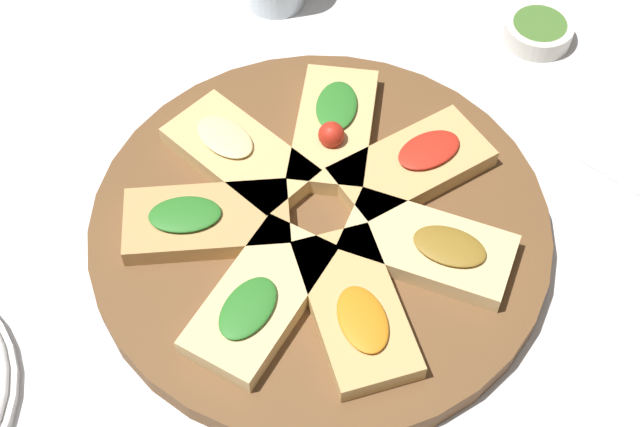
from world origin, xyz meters
TOP-DOWN VIEW (x-y plane):
  - ground_plane at (0.00, 0.00)m, footprint 3.00×3.00m
  - serving_board at (0.00, 0.00)m, footprint 0.43×0.43m
  - focaccia_slice_0 at (-0.03, -0.10)m, footprint 0.11×0.16m
  - focaccia_slice_1 at (0.06, -0.09)m, footprint 0.14×0.16m
  - focaccia_slice_2 at (0.10, -0.00)m, footprint 0.15×0.08m
  - focaccia_slice_3 at (0.07, 0.08)m, footprint 0.16×0.16m
  - focaccia_slice_4 at (-0.02, 0.10)m, footprint 0.10×0.16m
  - focaccia_slice_5 at (-0.09, 0.05)m, footprint 0.17×0.14m
  - focaccia_slice_6 at (-0.10, -0.04)m, footprint 0.17×0.12m
  - dipping_bowl at (-0.01, -0.36)m, footprint 0.08×0.08m

SIDE VIEW (x-z plane):
  - ground_plane at x=0.00m, z-range 0.00..0.00m
  - serving_board at x=0.00m, z-range 0.00..0.02m
  - dipping_bowl at x=-0.01m, z-range 0.00..0.02m
  - focaccia_slice_0 at x=-0.03m, z-range 0.02..0.05m
  - focaccia_slice_2 at x=0.10m, z-range 0.02..0.05m
  - focaccia_slice_3 at x=0.07m, z-range 0.02..0.05m
  - focaccia_slice_4 at x=-0.02m, z-range 0.02..0.05m
  - focaccia_slice_5 at x=-0.09m, z-range 0.02..0.05m
  - focaccia_slice_6 at x=-0.10m, z-range 0.02..0.05m
  - focaccia_slice_1 at x=0.06m, z-range 0.02..0.05m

